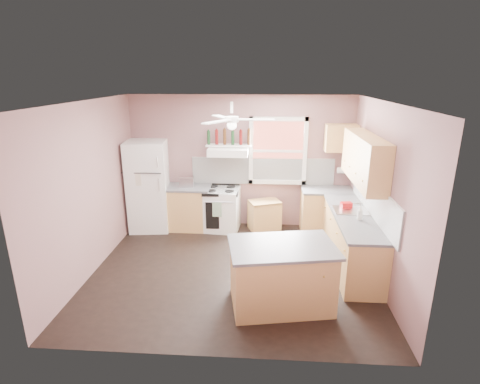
# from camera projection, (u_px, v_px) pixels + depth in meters

# --- Properties ---
(floor) EXTENTS (4.50, 4.50, 0.00)m
(floor) POSITION_uv_depth(u_px,v_px,m) (233.00, 270.00, 6.16)
(floor) COLOR black
(floor) RESTS_ON ground
(ceiling) EXTENTS (4.50, 4.50, 0.00)m
(ceiling) POSITION_uv_depth(u_px,v_px,m) (232.00, 102.00, 5.35)
(ceiling) COLOR white
(ceiling) RESTS_ON ground
(wall_back) EXTENTS (4.50, 0.05, 2.70)m
(wall_back) POSITION_uv_depth(u_px,v_px,m) (241.00, 162.00, 7.68)
(wall_back) COLOR #7A5555
(wall_back) RESTS_ON ground
(wall_right) EXTENTS (0.05, 4.00, 2.70)m
(wall_right) POSITION_uv_depth(u_px,v_px,m) (383.00, 195.00, 5.61)
(wall_right) COLOR #7A5555
(wall_right) RESTS_ON ground
(wall_left) EXTENTS (0.05, 4.00, 2.70)m
(wall_left) POSITION_uv_depth(u_px,v_px,m) (89.00, 189.00, 5.90)
(wall_left) COLOR #7A5555
(wall_left) RESTS_ON ground
(backsplash_back) EXTENTS (2.90, 0.03, 0.55)m
(backsplash_back) POSITION_uv_depth(u_px,v_px,m) (263.00, 171.00, 7.67)
(backsplash_back) COLOR white
(backsplash_back) RESTS_ON wall_back
(backsplash_right) EXTENTS (0.03, 2.60, 0.55)m
(backsplash_right) POSITION_uv_depth(u_px,v_px,m) (374.00, 199.00, 5.95)
(backsplash_right) COLOR white
(backsplash_right) RESTS_ON wall_right
(window_view) EXTENTS (1.00, 0.02, 1.20)m
(window_view) POSITION_uv_depth(u_px,v_px,m) (278.00, 151.00, 7.52)
(window_view) COLOR brown
(window_view) RESTS_ON wall_back
(window_frame) EXTENTS (1.16, 0.07, 1.36)m
(window_frame) POSITION_uv_depth(u_px,v_px,m) (278.00, 151.00, 7.49)
(window_frame) COLOR white
(window_frame) RESTS_ON wall_back
(refrigerator) EXTENTS (0.86, 0.84, 1.83)m
(refrigerator) POSITION_uv_depth(u_px,v_px,m) (149.00, 186.00, 7.58)
(refrigerator) COLOR white
(refrigerator) RESTS_ON floor
(base_cabinet_left) EXTENTS (0.90, 0.60, 0.86)m
(base_cabinet_left) POSITION_uv_depth(u_px,v_px,m) (189.00, 208.00, 7.72)
(base_cabinet_left) COLOR tan
(base_cabinet_left) RESTS_ON floor
(counter_left) EXTENTS (0.92, 0.62, 0.04)m
(counter_left) POSITION_uv_depth(u_px,v_px,m) (188.00, 187.00, 7.58)
(counter_left) COLOR #515154
(counter_left) RESTS_ON base_cabinet_left
(toaster) EXTENTS (0.30, 0.19, 0.18)m
(toaster) POSITION_uv_depth(u_px,v_px,m) (187.00, 182.00, 7.53)
(toaster) COLOR silver
(toaster) RESTS_ON counter_left
(stove) EXTENTS (0.75, 0.70, 0.86)m
(stove) POSITION_uv_depth(u_px,v_px,m) (222.00, 209.00, 7.67)
(stove) COLOR white
(stove) RESTS_ON floor
(range_hood) EXTENTS (0.78, 0.50, 0.14)m
(range_hood) POSITION_uv_depth(u_px,v_px,m) (228.00, 152.00, 7.36)
(range_hood) COLOR white
(range_hood) RESTS_ON wall_back
(bottle_shelf) EXTENTS (0.90, 0.26, 0.03)m
(bottle_shelf) POSITION_uv_depth(u_px,v_px,m) (229.00, 145.00, 7.44)
(bottle_shelf) COLOR white
(bottle_shelf) RESTS_ON range_hood
(cart) EXTENTS (0.71, 0.59, 0.61)m
(cart) POSITION_uv_depth(u_px,v_px,m) (264.00, 215.00, 7.70)
(cart) COLOR tan
(cart) RESTS_ON floor
(base_cabinet_corner) EXTENTS (1.00, 0.60, 0.86)m
(base_cabinet_corner) POSITION_uv_depth(u_px,v_px,m) (326.00, 212.00, 7.54)
(base_cabinet_corner) COLOR tan
(base_cabinet_corner) RESTS_ON floor
(base_cabinet_right) EXTENTS (0.60, 2.20, 0.86)m
(base_cabinet_right) POSITION_uv_depth(u_px,v_px,m) (351.00, 241.00, 6.19)
(base_cabinet_right) COLOR tan
(base_cabinet_right) RESTS_ON floor
(counter_corner) EXTENTS (1.02, 0.62, 0.04)m
(counter_corner) POSITION_uv_depth(u_px,v_px,m) (328.00, 190.00, 7.40)
(counter_corner) COLOR #515154
(counter_corner) RESTS_ON base_cabinet_corner
(counter_right) EXTENTS (0.62, 2.22, 0.04)m
(counter_right) POSITION_uv_depth(u_px,v_px,m) (353.00, 216.00, 6.06)
(counter_right) COLOR #515154
(counter_right) RESTS_ON base_cabinet_right
(sink) EXTENTS (0.55, 0.45, 0.03)m
(sink) POSITION_uv_depth(u_px,v_px,m) (351.00, 211.00, 6.25)
(sink) COLOR silver
(sink) RESTS_ON counter_right
(faucet) EXTENTS (0.03, 0.03, 0.14)m
(faucet) POSITION_uv_depth(u_px,v_px,m) (361.00, 207.00, 6.21)
(faucet) COLOR silver
(faucet) RESTS_ON sink
(upper_cabinet_right) EXTENTS (0.33, 1.80, 0.76)m
(upper_cabinet_right) POSITION_uv_depth(u_px,v_px,m) (364.00, 159.00, 5.97)
(upper_cabinet_right) COLOR tan
(upper_cabinet_right) RESTS_ON wall_right
(upper_cabinet_corner) EXTENTS (0.60, 0.33, 0.52)m
(upper_cabinet_corner) POSITION_uv_depth(u_px,v_px,m) (341.00, 138.00, 7.21)
(upper_cabinet_corner) COLOR tan
(upper_cabinet_corner) RESTS_ON wall_back
(paper_towel) EXTENTS (0.26, 0.12, 0.12)m
(paper_towel) POSITION_uv_depth(u_px,v_px,m) (344.00, 170.00, 7.42)
(paper_towel) COLOR white
(paper_towel) RESTS_ON wall_back
(island) EXTENTS (1.46, 1.06, 0.86)m
(island) POSITION_uv_depth(u_px,v_px,m) (281.00, 277.00, 5.12)
(island) COLOR tan
(island) RESTS_ON floor
(island_top) EXTENTS (1.55, 1.15, 0.04)m
(island_top) POSITION_uv_depth(u_px,v_px,m) (282.00, 247.00, 4.98)
(island_top) COLOR #515154
(island_top) RESTS_ON island
(ceiling_fan_hub) EXTENTS (0.20, 0.20, 0.08)m
(ceiling_fan_hub) POSITION_uv_depth(u_px,v_px,m) (232.00, 119.00, 5.43)
(ceiling_fan_hub) COLOR white
(ceiling_fan_hub) RESTS_ON ceiling
(soap_bottle) EXTENTS (0.09, 0.09, 0.23)m
(soap_bottle) POSITION_uv_depth(u_px,v_px,m) (360.00, 213.00, 5.81)
(soap_bottle) COLOR silver
(soap_bottle) RESTS_ON counter_right
(red_caddy) EXTENTS (0.20, 0.15, 0.10)m
(red_caddy) POSITION_uv_depth(u_px,v_px,m) (346.00, 205.00, 6.35)
(red_caddy) COLOR #AC0E11
(red_caddy) RESTS_ON counter_right
(wine_bottles) EXTENTS (0.86, 0.06, 0.31)m
(wine_bottles) POSITION_uv_depth(u_px,v_px,m) (229.00, 137.00, 7.39)
(wine_bottles) COLOR #143819
(wine_bottles) RESTS_ON bottle_shelf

